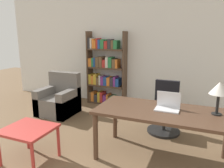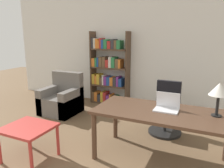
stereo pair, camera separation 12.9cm
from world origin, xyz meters
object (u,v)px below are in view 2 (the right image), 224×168
(laptop, at_px, (167,106))
(office_chair, at_px, (166,112))
(bookshelf, at_px, (108,71))
(side_table_blue, at_px, (28,131))
(armchair, at_px, (62,100))
(desk, at_px, (161,117))
(table_lamp, at_px, (219,90))

(laptop, distance_m, office_chair, 0.97)
(bookshelf, bearing_deg, office_chair, -32.35)
(office_chair, distance_m, side_table_blue, 2.30)
(armchair, relative_size, bookshelf, 0.50)
(desk, bearing_deg, table_lamp, 9.78)
(laptop, height_order, armchair, laptop)
(table_lamp, bearing_deg, laptop, -175.86)
(laptop, xyz_separation_m, side_table_blue, (-1.70, -0.82, -0.35))
(laptop, bearing_deg, side_table_blue, -154.22)
(desk, bearing_deg, bookshelf, 131.61)
(table_lamp, height_order, office_chair, table_lamp)
(table_lamp, distance_m, side_table_blue, 2.55)
(office_chair, bearing_deg, table_lamp, -47.14)
(desk, relative_size, bookshelf, 1.00)
(table_lamp, xyz_separation_m, armchair, (-3.08, 0.85, -0.77))
(office_chair, height_order, side_table_blue, office_chair)
(table_lamp, distance_m, armchair, 3.28)
(desk, relative_size, office_chair, 1.96)
(table_lamp, bearing_deg, desk, -170.22)
(side_table_blue, bearing_deg, table_lamp, 20.55)
(armchair, bearing_deg, side_table_blue, -65.98)
(table_lamp, relative_size, side_table_blue, 0.67)
(laptop, distance_m, armchair, 2.67)
(table_lamp, bearing_deg, armchair, 164.64)
(laptop, xyz_separation_m, table_lamp, (0.61, 0.04, 0.28))
(table_lamp, xyz_separation_m, office_chair, (-0.77, 0.83, -0.67))
(laptop, relative_size, office_chair, 0.35)
(side_table_blue, relative_size, bookshelf, 0.36)
(desk, distance_m, laptop, 0.16)
(laptop, height_order, bookshelf, bookshelf)
(side_table_blue, relative_size, armchair, 0.72)
(side_table_blue, xyz_separation_m, armchair, (-0.76, 1.71, -0.13))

